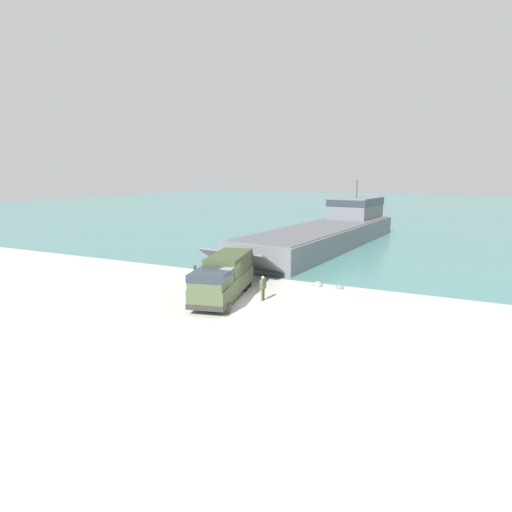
# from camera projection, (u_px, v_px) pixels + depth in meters

# --- Properties ---
(ground_plane) EXTENTS (240.00, 240.00, 0.00)m
(ground_plane) POSITION_uv_depth(u_px,v_px,m) (245.00, 303.00, 26.29)
(ground_plane) COLOR #B7B5AD
(water_surface) EXTENTS (240.00, 180.00, 0.01)m
(water_surface) POSITION_uv_depth(u_px,v_px,m) (398.00, 206.00, 112.59)
(water_surface) COLOR #477F7A
(water_surface) RESTS_ON ground_plane
(landing_craft) EXTENTS (11.58, 36.05, 7.73)m
(landing_craft) POSITION_uv_depth(u_px,v_px,m) (333.00, 228.00, 49.69)
(landing_craft) COLOR slate
(landing_craft) RESTS_ON ground_plane
(military_truck) EXTENTS (3.95, 8.21, 2.82)m
(military_truck) POSITION_uv_depth(u_px,v_px,m) (224.00, 276.00, 27.27)
(military_truck) COLOR #475638
(military_truck) RESTS_ON ground_plane
(soldier_on_ramp) EXTENTS (0.30, 0.47, 1.71)m
(soldier_on_ramp) POSITION_uv_depth(u_px,v_px,m) (263.00, 286.00, 26.70)
(soldier_on_ramp) COLOR #475638
(soldier_on_ramp) RESTS_ON ground_plane
(moored_boat_a) EXTENTS (5.57, 4.01, 1.94)m
(moored_boat_a) POSITION_uv_depth(u_px,v_px,m) (356.00, 213.00, 85.44)
(moored_boat_a) COLOR navy
(moored_boat_a) RESTS_ON ground_plane
(mooring_bollard) EXTENTS (0.29, 0.29, 0.68)m
(mooring_bollard) POSITION_uv_depth(u_px,v_px,m) (195.00, 268.00, 34.66)
(mooring_bollard) COLOR #333338
(mooring_bollard) RESTS_ON ground_plane
(cargo_crate) EXTENTS (0.70, 0.77, 0.53)m
(cargo_crate) POSITION_uv_depth(u_px,v_px,m) (226.00, 308.00, 24.51)
(cargo_crate) COLOR #4C4738
(cargo_crate) RESTS_ON ground_plane
(shoreline_rock_a) EXTENTS (0.76, 0.76, 0.76)m
(shoreline_rock_a) POSITION_uv_depth(u_px,v_px,m) (318.00, 286.00, 30.45)
(shoreline_rock_a) COLOR gray
(shoreline_rock_a) RESTS_ON ground_plane
(shoreline_rock_b) EXTENTS (0.63, 0.63, 0.63)m
(shoreline_rock_b) POSITION_uv_depth(u_px,v_px,m) (339.00, 289.00, 29.75)
(shoreline_rock_b) COLOR gray
(shoreline_rock_b) RESTS_ON ground_plane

